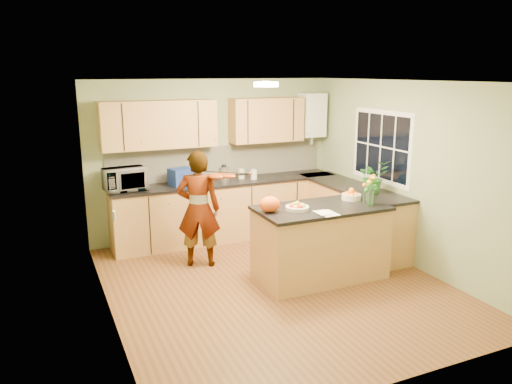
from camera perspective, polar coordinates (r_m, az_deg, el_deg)
name	(u,v)px	position (r m, az deg, el deg)	size (l,w,h in m)	color
floor	(275,284)	(6.39, 2.22, -10.51)	(4.50, 4.50, 0.00)	brown
ceiling	(277,81)	(5.83, 2.45, 12.52)	(4.00, 4.50, 0.02)	silver
wall_back	(214,159)	(8.03, -4.85, 3.81)	(4.00, 0.02, 2.50)	#92A374
wall_front	(401,246)	(4.18, 16.27, -5.97)	(4.00, 0.02, 2.50)	#92A374
wall_left	(104,206)	(5.43, -16.95, -1.51)	(0.02, 4.50, 2.50)	#92A374
wall_right	(408,174)	(7.09, 16.97, 1.96)	(0.02, 4.50, 2.50)	#92A374
back_counter	(227,209)	(7.95, -3.33, -2.01)	(3.64, 0.62, 0.94)	#B67E49
right_counter	(351,216)	(7.74, 10.78, -2.67)	(0.62, 2.24, 0.94)	#B67E49
splashback	(220,161)	(8.05, -4.13, 3.50)	(3.60, 0.02, 0.52)	beige
upper_cabinets	(206,123)	(7.73, -5.75, 7.91)	(3.20, 0.34, 0.70)	#B67E49
boiler	(312,115)	(8.51, 6.42, 8.73)	(0.40, 0.30, 0.86)	white
window_right	(381,146)	(7.49, 14.09, 5.07)	(0.01, 1.30, 1.05)	white
light_switch	(114,216)	(4.84, -15.87, -2.63)	(0.02, 0.09, 0.09)	white
ceiling_lamp	(266,84)	(6.10, 1.16, 12.21)	(0.30, 0.30, 0.07)	#FFEABF
peninsula_island	(320,242)	(6.48, 7.37, -5.72)	(1.66, 0.85, 0.95)	#B67E49
fruit_dish	(297,206)	(6.16, 4.74, -1.65)	(0.29, 0.29, 0.10)	beige
orange_bowl	(351,195)	(6.74, 10.85, -0.32)	(0.25, 0.25, 0.15)	beige
flower_vase	(371,183)	(6.46, 12.96, 0.99)	(0.23, 0.23, 0.43)	silver
orange_bag	(270,204)	(6.03, 1.60, -1.40)	(0.26, 0.22, 0.19)	#F85814
papers	(328,213)	(6.04, 8.18, -2.40)	(0.20, 0.27, 0.01)	white
violinist	(199,209)	(6.79, -6.59, -1.94)	(0.58, 0.38, 1.60)	#E8B98E
violin	(217,176)	(6.54, -4.44, 1.83)	(0.61, 0.24, 0.12)	#4B1804
microwave	(125,179)	(7.40, -14.74, 1.40)	(0.59, 0.40, 0.32)	white
blue_box	(181,177)	(7.59, -8.62, 1.74)	(0.32, 0.24, 0.26)	navy
kettle	(224,173)	(7.77, -3.69, 2.13)	(0.17, 0.17, 0.31)	silver
jar_cream	(241,174)	(7.97, -1.70, 2.10)	(0.10, 0.10, 0.16)	beige
jar_white	(254,174)	(7.93, -0.26, 2.03)	(0.10, 0.10, 0.15)	white
potted_plant	(373,176)	(7.19, 13.23, 1.75)	(0.42, 0.37, 0.47)	#2E7527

